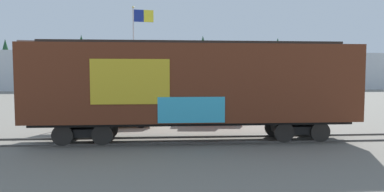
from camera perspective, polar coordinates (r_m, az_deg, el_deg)
The scene contains 7 objects.
ground_plane at distance 14.94m, azimuth -1.97°, elevation -8.09°, with size 260.00×260.00×0.00m, color slate.
track at distance 15.00m, azimuth 0.80°, elevation -7.89°, with size 60.02×4.13×0.08m.
freight_car at distance 14.69m, azimuth 0.33°, elevation 2.08°, with size 14.93×3.36×4.66m.
flagpole at distance 26.10m, azimuth -9.71°, elevation 9.42°, with size 1.70×0.26×8.62m.
hillside at distance 85.11m, azimuth -5.49°, elevation 4.34°, with size 111.43×38.17×12.71m.
parked_car_tan at distance 19.60m, azimuth -13.91°, elevation -2.86°, with size 4.58×2.28×1.71m.
parked_car_red at distance 20.25m, azimuth 3.15°, elevation -2.50°, with size 4.18×2.28×1.74m.
Camera 1 is at (-1.06, -14.59, 3.03)m, focal length 29.50 mm.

